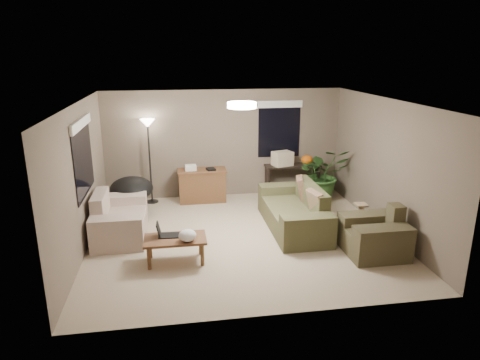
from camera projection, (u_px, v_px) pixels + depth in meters
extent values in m
plane|color=tan|center=(242.00, 237.00, 7.97)|extent=(5.50, 5.50, 0.00)
plane|color=white|center=(242.00, 102.00, 7.25)|extent=(5.50, 5.50, 0.00)
plane|color=#6D5E50|center=(224.00, 144.00, 9.97)|extent=(5.50, 0.00, 5.50)
plane|color=#6D5E50|center=(275.00, 227.00, 5.24)|extent=(5.50, 0.00, 5.50)
plane|color=#6D5E50|center=(81.00, 179.00, 7.19)|extent=(0.00, 5.00, 5.00)
plane|color=#6D5E50|center=(386.00, 166.00, 8.02)|extent=(0.00, 5.00, 5.00)
cube|color=#49482C|center=(293.00, 217.00, 8.35)|extent=(0.95, 1.48, 0.42)
cube|color=#4D4C2E|center=(312.00, 196.00, 8.28)|extent=(0.22, 1.48, 0.43)
cube|color=#4B4A2D|center=(308.00, 232.00, 7.45)|extent=(0.95, 0.36, 0.60)
cube|color=#48472B|center=(281.00, 198.00, 9.19)|extent=(0.95, 0.36, 0.60)
cube|color=#8C7251|center=(316.00, 203.00, 7.84)|extent=(0.31, 0.49, 0.47)
cube|color=#8C7251|center=(302.00, 188.00, 8.69)|extent=(0.34, 0.50, 0.47)
cube|color=beige|center=(121.00, 225.00, 7.98)|extent=(0.90, 0.88, 0.42)
cube|color=beige|center=(100.00, 204.00, 7.81)|extent=(0.22, 0.88, 0.43)
cube|color=beige|center=(117.00, 234.00, 7.37)|extent=(0.90, 0.36, 0.60)
cube|color=beige|center=(124.00, 209.00, 8.54)|extent=(0.90, 0.36, 0.60)
cube|color=#4C462D|center=(373.00, 241.00, 7.29)|extent=(0.95, 0.28, 0.42)
cube|color=brown|center=(396.00, 217.00, 7.22)|extent=(0.22, 0.28, 0.43)
cube|color=#48422B|center=(382.00, 244.00, 6.96)|extent=(0.95, 0.36, 0.60)
cube|color=#48422B|center=(365.00, 229.00, 7.57)|extent=(0.95, 0.36, 0.60)
cube|color=brown|center=(175.00, 239.00, 6.92)|extent=(1.00, 0.55, 0.04)
cylinder|color=brown|center=(149.00, 258.00, 6.73)|extent=(0.06, 0.06, 0.38)
cylinder|color=brown|center=(202.00, 255.00, 6.86)|extent=(0.06, 0.06, 0.38)
cylinder|color=brown|center=(150.00, 247.00, 7.11)|extent=(0.06, 0.06, 0.38)
cylinder|color=brown|center=(201.00, 244.00, 7.23)|extent=(0.06, 0.06, 0.38)
cube|color=black|center=(169.00, 235.00, 6.99)|extent=(0.34, 0.25, 0.02)
cube|color=black|center=(158.00, 229.00, 6.93)|extent=(0.07, 0.23, 0.22)
ellipsoid|color=white|center=(188.00, 235.00, 6.78)|extent=(0.33, 0.31, 0.19)
cube|color=brown|center=(202.00, 186.00, 9.79)|extent=(1.05, 0.45, 0.71)
cube|color=brown|center=(202.00, 171.00, 9.68)|extent=(1.10, 0.50, 0.04)
cube|color=silver|center=(191.00, 168.00, 9.62)|extent=(0.26, 0.21, 0.12)
cube|color=black|center=(211.00, 169.00, 9.65)|extent=(0.22, 0.25, 0.04)
cube|color=black|center=(292.00, 166.00, 10.09)|extent=(1.30, 0.40, 0.04)
cube|color=black|center=(267.00, 182.00, 10.11)|extent=(0.05, 0.38, 0.71)
cube|color=black|center=(316.00, 180.00, 10.29)|extent=(0.05, 0.38, 0.71)
cube|color=black|center=(292.00, 189.00, 10.26)|extent=(1.25, 0.36, 0.03)
ellipsoid|color=orange|center=(307.00, 160.00, 10.11)|extent=(0.31, 0.31, 0.22)
cube|color=beige|center=(282.00, 159.00, 10.00)|extent=(0.51, 0.44, 0.33)
cylinder|color=black|center=(133.00, 207.00, 9.09)|extent=(0.60, 0.60, 0.30)
ellipsoid|color=black|center=(131.00, 189.00, 8.98)|extent=(1.04, 1.04, 0.50)
cylinder|color=black|center=(152.00, 202.00, 9.82)|extent=(0.28, 0.28, 0.02)
cylinder|color=black|center=(150.00, 164.00, 9.56)|extent=(0.04, 0.04, 1.78)
cone|color=white|center=(147.00, 123.00, 9.30)|extent=(0.32, 0.32, 0.18)
cylinder|color=white|center=(242.00, 105.00, 7.27)|extent=(0.50, 0.50, 0.10)
imported|color=#2D5923|center=(322.00, 180.00, 9.85)|extent=(1.12, 1.25, 0.97)
cube|color=tan|center=(359.00, 227.00, 8.37)|extent=(0.32, 0.32, 0.03)
cylinder|color=tan|center=(360.00, 216.00, 8.31)|extent=(0.12, 0.12, 0.44)
cube|color=tan|center=(361.00, 205.00, 8.24)|extent=(0.22, 0.22, 0.03)
cube|color=black|center=(83.00, 158.00, 7.39)|extent=(0.01, 1.50, 1.30)
cube|color=white|center=(81.00, 123.00, 7.22)|extent=(0.05, 1.56, 0.16)
cube|color=black|center=(279.00, 130.00, 10.07)|extent=(1.00, 0.01, 1.30)
cube|color=white|center=(280.00, 104.00, 9.88)|extent=(1.06, 0.05, 0.16)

